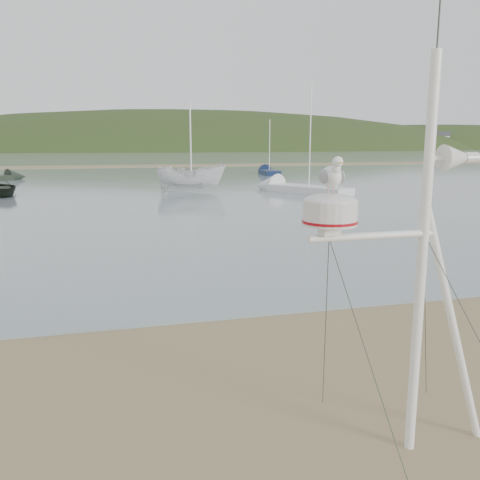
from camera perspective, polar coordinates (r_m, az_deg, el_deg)
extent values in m
plane|color=olive|center=(6.55, -22.89, -22.43)|extent=(560.00, 560.00, 0.00)
cube|color=gray|center=(137.48, -15.40, 9.13)|extent=(560.00, 256.00, 0.04)
cube|color=olive|center=(75.52, -15.69, 7.96)|extent=(560.00, 7.00, 0.07)
ellipsoid|color=#213214|center=(244.91, -5.57, 4.94)|extent=(400.00, 180.00, 80.00)
ellipsoid|color=#213214|center=(300.35, 21.98, 6.57)|extent=(300.00, 135.00, 56.00)
cube|color=silver|center=(201.74, -18.23, 10.57)|extent=(8.40, 6.30, 8.00)
cube|color=silver|center=(201.99, -10.73, 10.92)|extent=(8.40, 6.30, 8.00)
cube|color=silver|center=(205.57, -3.35, 11.09)|extent=(8.40, 6.30, 8.00)
cube|color=silver|center=(212.29, 3.68, 11.08)|extent=(8.40, 6.30, 8.00)
cube|color=silver|center=(221.87, 10.18, 10.93)|extent=(8.40, 6.30, 8.00)
cube|color=silver|center=(233.96, 16.07, 10.67)|extent=(8.40, 6.30, 8.00)
cube|color=silver|center=(248.20, 21.32, 10.35)|extent=(8.40, 6.30, 8.00)
cylinder|color=white|center=(5.87, 19.74, -2.46)|extent=(0.11, 0.11, 4.43)
cylinder|color=white|center=(6.36, 22.83, -8.97)|extent=(1.03, 0.09, 2.91)
cylinder|color=white|center=(5.49, 14.70, 0.46)|extent=(1.44, 0.08, 0.08)
cylinder|color=#2D382D|center=(5.89, 21.56, 23.62)|extent=(0.02, 0.02, 1.00)
cube|color=white|center=(5.25, 9.99, 1.11)|extent=(0.18, 0.18, 0.10)
cylinder|color=silver|center=(5.22, 10.06, 2.97)|extent=(0.55, 0.55, 0.24)
cylinder|color=#9D0B14|center=(5.23, 10.03, 2.07)|extent=(0.57, 0.57, 0.03)
ellipsoid|color=silver|center=(5.20, 10.10, 4.30)|extent=(0.55, 0.55, 0.16)
cone|color=silver|center=(5.91, 22.96, 8.48)|extent=(0.29, 0.29, 0.29)
cylinder|color=silver|center=(6.04, 24.48, 8.40)|extent=(0.16, 0.12, 0.12)
cube|color=white|center=(5.79, 21.38, 8.56)|extent=(0.22, 0.04, 0.04)
cylinder|color=tan|center=(5.18, 9.87, 5.57)|extent=(0.01, 0.01, 0.08)
cylinder|color=tan|center=(5.20, 10.42, 5.57)|extent=(0.01, 0.01, 0.08)
ellipsoid|color=white|center=(5.18, 10.19, 6.97)|extent=(0.19, 0.30, 0.22)
ellipsoid|color=gray|center=(5.14, 9.40, 7.03)|extent=(0.06, 0.24, 0.14)
ellipsoid|color=gray|center=(5.21, 11.08, 7.02)|extent=(0.06, 0.24, 0.14)
cone|color=white|center=(5.32, 9.48, 6.86)|extent=(0.10, 0.09, 0.10)
ellipsoid|color=white|center=(5.08, 10.76, 7.94)|extent=(0.09, 0.09, 0.13)
sphere|color=white|center=(5.05, 10.92, 8.61)|extent=(0.11, 0.11, 0.11)
cone|color=gold|center=(5.00, 11.19, 8.52)|extent=(0.02, 0.06, 0.02)
imported|color=silver|center=(36.65, -5.54, 9.37)|extent=(2.26, 2.23, 4.96)
cube|color=#121F40|center=(55.06, 3.31, 7.60)|extent=(2.04, 4.94, 0.50)
cone|color=#121F40|center=(58.07, 2.67, 7.78)|extent=(1.71, 1.84, 1.54)
cylinder|color=white|center=(54.97, 3.34, 10.61)|extent=(0.08, 0.08, 5.29)
cone|color=black|center=(52.16, -23.75, 6.51)|extent=(2.35, 2.32, 1.59)
cube|color=silver|center=(35.27, 7.74, 5.63)|extent=(4.74, 6.22, 0.50)
cone|color=silver|center=(37.73, 3.02, 6.06)|extent=(2.75, 2.81, 1.94)
cylinder|color=white|center=(35.12, 7.89, 11.46)|extent=(0.08, 0.08, 6.67)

